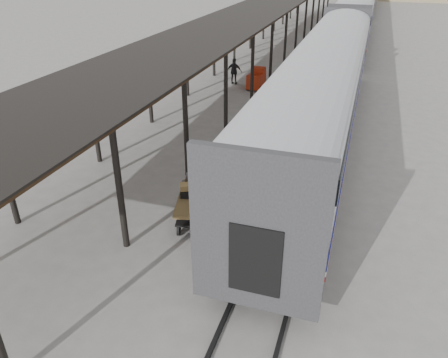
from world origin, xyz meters
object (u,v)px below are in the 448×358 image
Objects in this scene: pedestrian at (234,71)px; luggage_tug at (257,79)px; baggage_cart at (197,203)px; porter at (196,183)px.

luggage_tug is at bearing 159.27° from pedestrian.
porter is (0.25, -0.65, 1.11)m from baggage_cart.
baggage_cart is 1.71× the size of luggage_tug.
porter is 1.05× the size of pedestrian.
baggage_cart is 1.47× the size of porter.
luggage_tug is 0.90× the size of pedestrian.
baggage_cart is 16.65m from pedestrian.
pedestrian is at bearing 5.59° from porter.
pedestrian reaches higher than baggage_cart.
pedestrian is (-3.64, 16.25, 0.21)m from baggage_cart.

